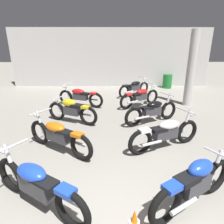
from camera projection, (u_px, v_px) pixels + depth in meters
The scene contains 12 objects.
back_wall at pixel (111, 58), 12.28m from camera, with size 12.61×0.24×3.60m, color #BCBAB7.
support_pillar at pixel (191, 69), 8.23m from camera, with size 0.36×0.36×3.20m, color #BCBAB7.
motorcycle_left_row_0 at pixel (37, 184), 3.10m from camera, with size 1.89×1.26×0.97m.
motorcycle_left_row_1 at pixel (58, 135), 4.80m from camera, with size 1.87×1.30×0.97m.
motorcycle_left_row_2 at pixel (72, 110), 6.61m from camera, with size 1.85×0.90×0.88m.
motorcycle_left_row_3 at pixel (80, 96), 8.45m from camera, with size 2.06×0.99×0.97m.
motorcycle_right_row_0 at pixel (195, 183), 3.12m from camera, with size 1.74×1.12×0.88m.
motorcycle_right_row_1 at pixel (166, 132), 4.94m from camera, with size 2.03×1.04×0.97m.
motorcycle_right_row_2 at pixel (152, 110), 6.60m from camera, with size 1.99×1.11×0.97m.
motorcycle_right_row_3 at pixel (140, 96), 8.39m from camera, with size 1.88×1.28×0.97m.
motorcycle_right_row_4 at pixel (135, 87), 10.17m from camera, with size 1.76×1.44×0.97m.
oil_drum at pixel (167, 81), 12.06m from camera, with size 0.59×0.59×0.85m.
Camera 1 is at (-0.08, -1.65, 2.58)m, focal length 30.77 mm.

